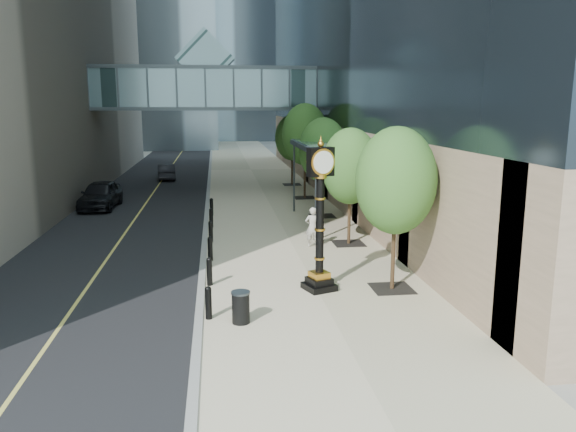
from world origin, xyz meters
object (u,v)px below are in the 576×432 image
object	(u,v)px
street_clock	(320,227)
trash_bin	(241,308)
pedestrian	(312,227)
car_far	(166,172)
car_near	(100,195)

from	to	relation	value
street_clock	trash_bin	world-z (taller)	street_clock
pedestrian	car_far	world-z (taller)	pedestrian
street_clock	car_near	world-z (taller)	street_clock
trash_bin	car_far	world-z (taller)	car_far
pedestrian	trash_bin	bearing A→B (deg)	71.60
car_near	car_far	world-z (taller)	car_near
street_clock	trash_bin	bearing A→B (deg)	-156.77
street_clock	car_far	world-z (taller)	street_clock
trash_bin	car_near	xyz separation A→B (m)	(-7.79, 19.94, 0.36)
car_near	car_far	distance (m)	13.56
trash_bin	car_near	size ratio (longest dim) A/B	0.18
pedestrian	car_near	world-z (taller)	pedestrian
pedestrian	car_near	distance (m)	16.07
pedestrian	car_far	xyz separation A→B (m)	(-8.49, 24.58, -0.28)
pedestrian	car_far	distance (m)	26.01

